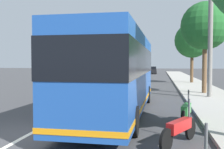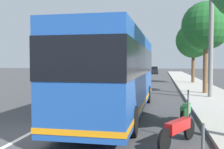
% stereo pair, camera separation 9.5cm
% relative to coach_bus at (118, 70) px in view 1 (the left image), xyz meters
% --- Properties ---
extents(ground_plane, '(220.00, 220.00, 0.00)m').
position_rel_coach_bus_xyz_m(ground_plane, '(-4.29, 2.34, -2.04)').
color(ground_plane, '#424244').
extents(sidewalk_curb, '(110.00, 3.60, 0.14)m').
position_rel_coach_bus_xyz_m(sidewalk_curb, '(5.71, -5.30, -1.97)').
color(sidewalk_curb, '#B2ADA3').
rests_on(sidewalk_curb, ground).
extents(lane_divider_line, '(110.00, 0.16, 0.01)m').
position_rel_coach_bus_xyz_m(lane_divider_line, '(5.71, 2.34, -2.04)').
color(lane_divider_line, silver).
rests_on(lane_divider_line, ground).
extents(coach_bus, '(11.69, 2.69, 3.59)m').
position_rel_coach_bus_xyz_m(coach_bus, '(0.00, 0.00, 0.00)').
color(coach_bus, '#1E4C9E').
rests_on(coach_bus, ground).
extents(motorcycle_nearest_curb, '(2.05, 1.15, 1.28)m').
position_rel_coach_bus_xyz_m(motorcycle_nearest_curb, '(-4.40, -2.49, -1.57)').
color(motorcycle_nearest_curb, black).
rests_on(motorcycle_nearest_curb, ground).
extents(motorcycle_far_end, '(2.17, 0.57, 1.28)m').
position_rel_coach_bus_xyz_m(motorcycle_far_end, '(-1.65, -2.93, -1.55)').
color(motorcycle_far_end, black).
rests_on(motorcycle_far_end, ground).
extents(car_far_distant, '(4.44, 1.90, 1.49)m').
position_rel_coach_bus_xyz_m(car_far_distant, '(25.78, 5.28, -1.33)').
color(car_far_distant, gold).
rests_on(car_far_distant, ground).
extents(car_side_street, '(4.29, 2.09, 1.47)m').
position_rel_coach_bus_xyz_m(car_side_street, '(16.82, 4.75, -1.34)').
color(car_side_street, '#2D7238').
rests_on(car_side_street, ground).
extents(car_ahead_same_lane, '(4.27, 2.06, 1.49)m').
position_rel_coach_bus_xyz_m(car_ahead_same_lane, '(42.37, 5.55, -1.34)').
color(car_ahead_same_lane, silver).
rests_on(car_ahead_same_lane, ground).
extents(car_oncoming, '(4.24, 1.87, 1.60)m').
position_rel_coach_bus_xyz_m(car_oncoming, '(46.97, -0.24, -1.29)').
color(car_oncoming, black).
rests_on(car_oncoming, ground).
extents(roadside_tree_mid_block, '(3.57, 3.57, 6.92)m').
position_rel_coach_bus_xyz_m(roadside_tree_mid_block, '(8.67, -5.19, 3.06)').
color(roadside_tree_mid_block, brown).
rests_on(roadside_tree_mid_block, ground).
extents(roadside_tree_far_block, '(3.97, 3.97, 6.93)m').
position_rel_coach_bus_xyz_m(roadside_tree_far_block, '(19.66, -5.51, 2.88)').
color(roadside_tree_far_block, brown).
rests_on(roadside_tree_far_block, ground).
extents(utility_pole, '(0.31, 0.31, 7.01)m').
position_rel_coach_bus_xyz_m(utility_pole, '(6.31, -5.16, 1.46)').
color(utility_pole, slate).
rests_on(utility_pole, ground).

